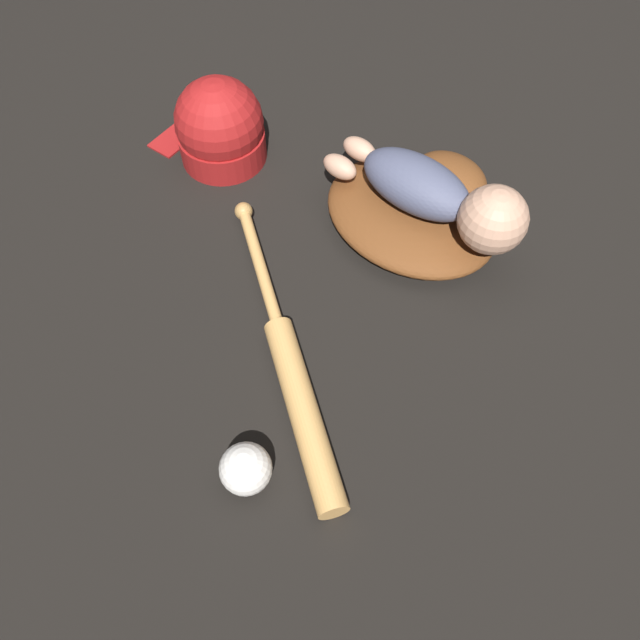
{
  "coord_description": "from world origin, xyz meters",
  "views": [
    {
      "loc": [
        0.54,
        -0.62,
        0.91
      ],
      "look_at": [
        0.08,
        -0.33,
        0.06
      ],
      "focal_mm": 35.0,
      "sensor_mm": 36.0,
      "label": 1
    }
  ],
  "objects_px": {
    "baseball_glove": "(418,209)",
    "baby_figure": "(442,196)",
    "baseball_bat": "(294,378)",
    "baseball_cap": "(220,128)",
    "baseball": "(246,469)"
  },
  "relations": [
    {
      "from": "baby_figure",
      "to": "baseball",
      "type": "relative_size",
      "value": 5.04
    },
    {
      "from": "baby_figure",
      "to": "baseball",
      "type": "bearing_deg",
      "value": -67.56
    },
    {
      "from": "baseball_glove",
      "to": "baseball_cap",
      "type": "xyz_separation_m",
      "value": [
        -0.36,
        -0.23,
        0.04
      ]
    },
    {
      "from": "baseball_bat",
      "to": "baseball",
      "type": "bearing_deg",
      "value": -55.7
    },
    {
      "from": "baseball",
      "to": "baseball_bat",
      "type": "bearing_deg",
      "value": 124.3
    },
    {
      "from": "baseball_bat",
      "to": "baby_figure",
      "type": "bearing_deg",
      "value": 107.45
    },
    {
      "from": "baseball_glove",
      "to": "baby_figure",
      "type": "height_order",
      "value": "baby_figure"
    },
    {
      "from": "baby_figure",
      "to": "baseball",
      "type": "xyz_separation_m",
      "value": [
        0.21,
        -0.52,
        -0.08
      ]
    },
    {
      "from": "baseball_bat",
      "to": "baseball_cap",
      "type": "height_order",
      "value": "baseball_cap"
    },
    {
      "from": "baseball_glove",
      "to": "baseball_bat",
      "type": "relative_size",
      "value": 0.67
    },
    {
      "from": "baseball_glove",
      "to": "baby_figure",
      "type": "bearing_deg",
      "value": -3.92
    },
    {
      "from": "baseball_bat",
      "to": "baseball",
      "type": "height_order",
      "value": "baseball"
    },
    {
      "from": "baseball_glove",
      "to": "baby_figure",
      "type": "distance_m",
      "value": 0.1
    },
    {
      "from": "baby_figure",
      "to": "baseball",
      "type": "distance_m",
      "value": 0.56
    },
    {
      "from": "baseball_glove",
      "to": "baseball",
      "type": "relative_size",
      "value": 5.15
    }
  ]
}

